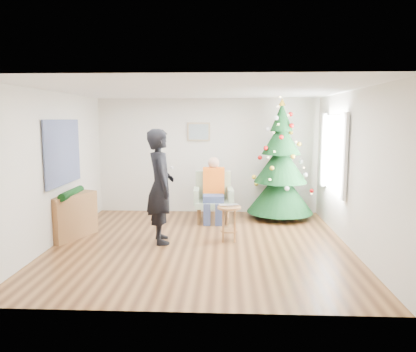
{
  "coord_description": "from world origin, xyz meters",
  "views": [
    {
      "loc": [
        0.44,
        -6.73,
        2.12
      ],
      "look_at": [
        0.1,
        0.6,
        1.1
      ],
      "focal_mm": 35.0,
      "sensor_mm": 36.0,
      "label": 1
    }
  ],
  "objects_px": {
    "christmas_tree": "(281,165)",
    "standing_man": "(160,186)",
    "armchair": "(213,203)",
    "console": "(73,216)",
    "stool": "(229,223)"
  },
  "relations": [
    {
      "from": "christmas_tree",
      "to": "console",
      "type": "distance_m",
      "value": 4.34
    },
    {
      "from": "armchair",
      "to": "standing_man",
      "type": "xyz_separation_m",
      "value": [
        -0.86,
        -1.53,
        0.6
      ]
    },
    {
      "from": "christmas_tree",
      "to": "console",
      "type": "relative_size",
      "value": 2.56
    },
    {
      "from": "armchair",
      "to": "console",
      "type": "bearing_deg",
      "value": -154.66
    },
    {
      "from": "christmas_tree",
      "to": "stool",
      "type": "bearing_deg",
      "value": -122.54
    },
    {
      "from": "christmas_tree",
      "to": "armchair",
      "type": "xyz_separation_m",
      "value": [
        -1.43,
        -0.32,
        -0.77
      ]
    },
    {
      "from": "stool",
      "to": "armchair",
      "type": "bearing_deg",
      "value": 102.97
    },
    {
      "from": "standing_man",
      "to": "console",
      "type": "xyz_separation_m",
      "value": [
        -1.63,
        0.17,
        -0.59
      ]
    },
    {
      "from": "console",
      "to": "armchair",
      "type": "bearing_deg",
      "value": 51.06
    },
    {
      "from": "stool",
      "to": "standing_man",
      "type": "distance_m",
      "value": 1.37
    },
    {
      "from": "christmas_tree",
      "to": "standing_man",
      "type": "height_order",
      "value": "christmas_tree"
    },
    {
      "from": "armchair",
      "to": "standing_man",
      "type": "distance_m",
      "value": 1.85
    },
    {
      "from": "christmas_tree",
      "to": "standing_man",
      "type": "xyz_separation_m",
      "value": [
        -2.29,
        -1.85,
        -0.17
      ]
    },
    {
      "from": "christmas_tree",
      "to": "armchair",
      "type": "height_order",
      "value": "christmas_tree"
    },
    {
      "from": "christmas_tree",
      "to": "armchair",
      "type": "bearing_deg",
      "value": -167.37
    }
  ]
}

